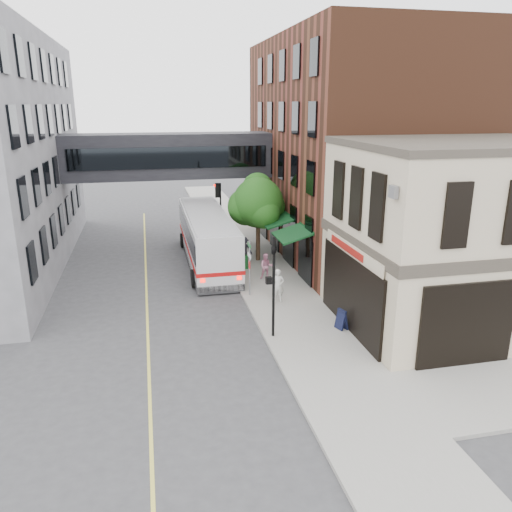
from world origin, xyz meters
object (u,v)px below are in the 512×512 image
bus (207,236)px  newspaper_box (244,262)px  pedestrian_a (278,285)px  pedestrian_c (244,250)px  sandwich_board (342,319)px  pedestrian_b (266,266)px

bus → newspaper_box: size_ratio=14.40×
pedestrian_a → newspaper_box: (-0.69, 5.59, -0.44)m
bus → pedestrian_a: 8.25m
pedestrian_c → sandwich_board: size_ratio=1.80×
pedestrian_a → sandwich_board: size_ratio=1.84×
newspaper_box → pedestrian_b: bearing=-71.4°
pedestrian_c → pedestrian_b: bearing=-56.5°
bus → pedestrian_b: 5.27m
pedestrian_b → newspaper_box: bearing=126.2°
pedestrian_a → bus: bearing=119.7°
pedestrian_b → newspaper_box: pedestrian_b is taller
newspaper_box → sandwich_board: bearing=-78.4°
pedestrian_c → sandwich_board: bearing=-54.3°
bus → newspaper_box: bus is taller
pedestrian_b → sandwich_board: pedestrian_b is taller
newspaper_box → sandwich_board: sandwich_board is taller
pedestrian_b → newspaper_box: size_ratio=1.83×
pedestrian_a → pedestrian_c: size_ratio=1.02×
pedestrian_c → newspaper_box: 1.39m
pedestrian_a → newspaper_box: bearing=107.7°
pedestrian_c → sandwich_board: pedestrian_c is taller
newspaper_box → bus: bearing=128.3°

